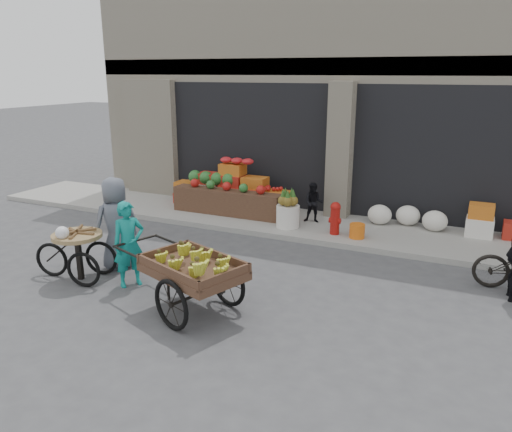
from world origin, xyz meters
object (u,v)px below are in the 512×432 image
at_px(tricycle_cart, 78,248).
at_px(banana_cart, 191,264).
at_px(seated_person, 314,203).
at_px(vendor_grey, 116,223).
at_px(vendor_woman, 129,244).
at_px(fire_hydrant, 335,217).
at_px(orange_bucket, 357,231).
at_px(pineapple_bin, 288,216).

bearing_deg(tricycle_cart, banana_cart, -16.75).
relative_size(seated_person, vendor_grey, 0.55).
xyz_separation_m(seated_person, vendor_grey, (-2.46, -3.87, 0.26)).
bearing_deg(vendor_woman, banana_cart, -71.15).
distance_m(banana_cart, tricycle_cart, 2.45).
distance_m(fire_hydrant, vendor_woman, 4.50).
relative_size(orange_bucket, vendor_woman, 0.22).
bearing_deg(tricycle_cart, pineapple_bin, 48.80).
distance_m(seated_person, vendor_woman, 4.75).
height_order(pineapple_bin, orange_bucket, pineapple_bin).
height_order(tricycle_cart, vendor_grey, vendor_grey).
relative_size(pineapple_bin, seated_person, 0.56).
xyz_separation_m(fire_hydrant, seated_person, (-0.70, 0.65, 0.08)).
distance_m(pineapple_bin, vendor_grey, 3.89).
height_order(orange_bucket, tricycle_cart, tricycle_cart).
xyz_separation_m(orange_bucket, seated_person, (-1.20, 0.70, 0.31)).
height_order(fire_hydrant, tricycle_cart, tricycle_cart).
xyz_separation_m(vendor_woman, tricycle_cart, (-0.97, -0.18, -0.16)).
height_order(seated_person, vendor_grey, vendor_grey).
distance_m(tricycle_cart, vendor_grey, 0.82).
bearing_deg(orange_bucket, seated_person, 149.74).
bearing_deg(tricycle_cart, fire_hydrant, 38.02).
xyz_separation_m(fire_hydrant, banana_cart, (-0.99, -4.18, 0.27)).
distance_m(pineapple_bin, vendor_woman, 4.07).
bearing_deg(seated_person, orange_bucket, -40.26).
relative_size(pineapple_bin, banana_cart, 0.19).
distance_m(seated_person, banana_cart, 4.85).
relative_size(orange_bucket, tricycle_cart, 0.22).
bearing_deg(pineapple_bin, fire_hydrant, -2.60).
distance_m(vendor_woman, vendor_grey, 0.91).
xyz_separation_m(fire_hydrant, vendor_woman, (-2.45, -3.77, 0.23)).
xyz_separation_m(pineapple_bin, vendor_grey, (-2.06, -3.27, 0.48)).
bearing_deg(fire_hydrant, tricycle_cart, -130.93).
height_order(pineapple_bin, vendor_grey, vendor_grey).
xyz_separation_m(seated_person, vendor_woman, (-1.75, -4.42, 0.14)).
height_order(banana_cart, tricycle_cart, banana_cart).
bearing_deg(fire_hydrant, seated_person, 137.12).
bearing_deg(seated_person, pineapple_bin, -133.69).
relative_size(pineapple_bin, orange_bucket, 1.62).
xyz_separation_m(orange_bucket, vendor_woman, (-2.95, -3.72, 0.46)).
distance_m(fire_hydrant, orange_bucket, 0.55).
distance_m(fire_hydrant, vendor_grey, 4.52).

